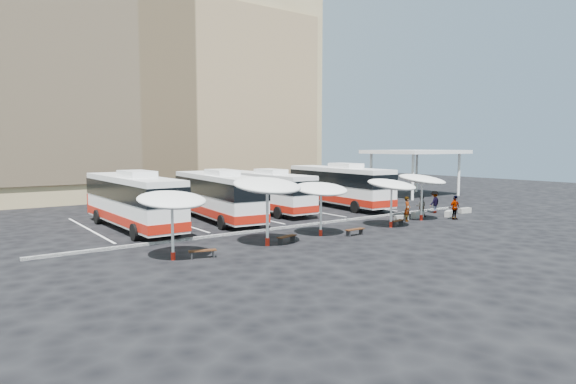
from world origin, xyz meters
TOP-DOWN VIEW (x-y plane):
  - ground at (0.00, 0.00)m, footprint 120.00×120.00m
  - sandstone_building at (0.00, 31.87)m, footprint 42.00×18.25m
  - service_canopy at (24.00, 10.00)m, footprint 10.00×8.00m
  - curb_divider at (0.00, 0.50)m, footprint 34.00×0.25m
  - bay_lines at (0.00, 8.00)m, footprint 24.15×12.00m
  - bus_0 at (-9.53, 6.39)m, footprint 3.09×12.64m
  - bus_1 at (-3.10, 6.46)m, footprint 3.81×12.48m
  - bus_2 at (2.33, 8.24)m, footprint 2.81×11.72m
  - bus_3 at (9.97, 7.39)m, footprint 3.91×13.06m
  - sunshade_0 at (-10.87, -3.74)m, footprint 3.48×3.52m
  - sunshade_1 at (-5.21, -3.59)m, footprint 3.89×3.94m
  - sunshade_2 at (-0.86, -3.04)m, footprint 3.91×3.94m
  - sunshade_3 at (5.14, -3.42)m, footprint 4.14×4.17m
  - sunshade_4 at (9.47, -2.56)m, footprint 4.62×4.64m
  - wood_bench_0 at (-9.54, -4.26)m, footprint 1.43×0.74m
  - wood_bench_1 at (-3.91, -3.64)m, footprint 1.45×0.72m
  - wood_bench_2 at (0.94, -4.23)m, footprint 1.42×0.41m
  - wood_bench_3 at (5.92, -3.32)m, footprint 1.40×0.65m
  - conc_bench_0 at (8.15, -1.77)m, footprint 1.13×0.64m
  - conc_bench_1 at (10.24, -1.60)m, footprint 1.37×0.63m
  - conc_bench_2 at (12.92, -2.52)m, footprint 1.28×0.88m
  - conc_bench_3 at (15.71, -2.11)m, footprint 1.21×0.56m
  - passenger_0 at (8.19, -2.28)m, footprint 0.81×0.74m
  - passenger_1 at (10.88, -1.42)m, footprint 1.02×1.04m
  - passenger_2 at (11.81, -3.83)m, footprint 1.10×0.51m
  - passenger_3 at (13.60, -0.61)m, footprint 1.31×0.88m

SIDE VIEW (x-z plane):
  - ground at x=0.00m, z-range 0.00..0.00m
  - bay_lines at x=0.00m, z-range 0.00..0.01m
  - curb_divider at x=0.00m, z-range 0.00..0.15m
  - conc_bench_0 at x=8.15m, z-range 0.00..0.40m
  - conc_bench_3 at x=15.71m, z-range 0.00..0.43m
  - conc_bench_2 at x=12.92m, z-range 0.00..0.46m
  - conc_bench_1 at x=10.24m, z-range 0.00..0.50m
  - wood_bench_3 at x=5.92m, z-range 0.11..0.52m
  - wood_bench_0 at x=-9.54m, z-range 0.11..0.54m
  - wood_bench_1 at x=-3.91m, z-range 0.11..0.55m
  - wood_bench_2 at x=0.94m, z-range 0.12..0.55m
  - passenger_1 at x=10.88m, z-range 0.00..1.68m
  - passenger_2 at x=11.81m, z-range 0.00..1.84m
  - passenger_0 at x=8.19m, z-range 0.00..1.87m
  - passenger_3 at x=13.60m, z-range 0.00..1.88m
  - bus_2 at x=2.33m, z-range 0.04..3.76m
  - bus_1 at x=-3.10m, z-range 0.04..3.94m
  - bus_0 at x=-9.53m, z-range 0.04..4.04m
  - bus_3 at x=9.97m, z-range 0.04..4.13m
  - sunshade_2 at x=-0.86m, z-range 1.21..4.66m
  - sunshade_3 at x=5.14m, z-range 1.21..4.69m
  - sunshade_0 at x=-10.87m, z-range 1.22..4.71m
  - sunshade_4 at x=9.47m, z-range 1.27..4.91m
  - sunshade_1 at x=-5.21m, z-range 1.40..5.39m
  - service_canopy at x=24.00m, z-range 2.27..7.47m
  - sandstone_building at x=0.00m, z-range -2.17..27.43m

